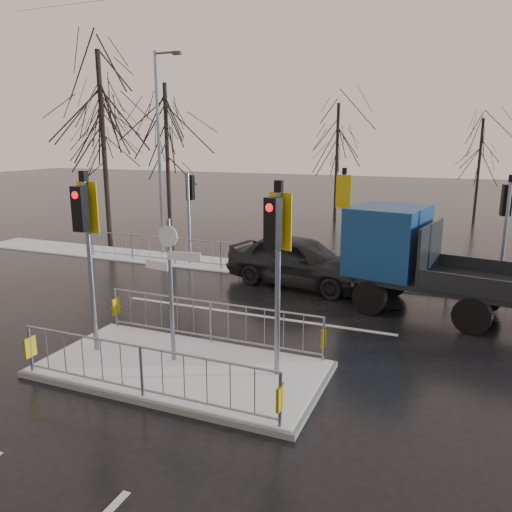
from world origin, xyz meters
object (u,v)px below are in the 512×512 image
at_px(street_lamp_left, 160,147).
at_px(traffic_island, 181,354).
at_px(car_far_lane, 299,261).
at_px(flatbed_truck, 419,258).

bearing_deg(street_lamp_left, traffic_island, -55.93).
distance_m(car_far_lane, flatbed_truck, 4.10).
distance_m(traffic_island, street_lamp_left, 12.17).
bearing_deg(flatbed_truck, street_lamp_left, 161.46).
xyz_separation_m(car_far_lane, flatbed_truck, (3.86, -1.18, 0.71)).
distance_m(traffic_island, car_far_lane, 7.13).
height_order(car_far_lane, flatbed_truck, flatbed_truck).
xyz_separation_m(car_far_lane, street_lamp_left, (-6.78, 2.39, 3.64)).
xyz_separation_m(traffic_island, flatbed_truck, (4.22, 5.92, 1.17)).
distance_m(car_far_lane, street_lamp_left, 8.06).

